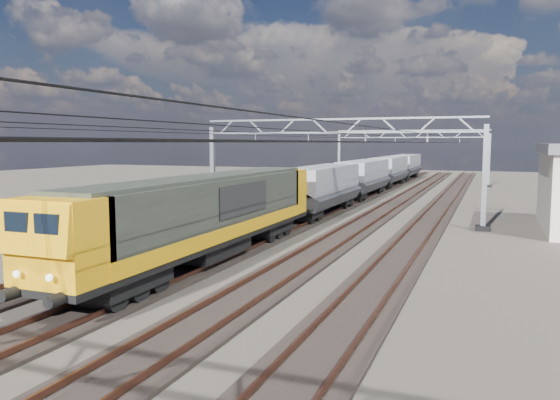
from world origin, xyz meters
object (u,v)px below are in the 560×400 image
(catenary_gantry_mid, at_px, (336,166))
(hopper_wagon_mid, at_px, (364,175))
(locomotive, at_px, (208,212))
(catenary_gantry_far, at_px, (411,155))
(hopper_wagon_fourth, at_px, (406,165))
(hopper_wagon_lead, at_px, (322,186))
(hopper_wagon_third, at_px, (389,169))
(trackside_cabinet, at_px, (21,248))

(catenary_gantry_mid, xyz_separation_m, hopper_wagon_mid, (-2.00, 17.51, -1.67))
(locomotive, bearing_deg, catenary_gantry_far, 87.73)
(catenary_gantry_mid, height_order, hopper_wagon_fourth, catenary_gantry_mid)
(hopper_wagon_lead, relative_size, hopper_wagon_third, 1.00)
(hopper_wagon_mid, distance_m, hopper_wagon_fourth, 28.40)
(hopper_wagon_lead, relative_size, hopper_wagon_fourth, 1.00)
(hopper_wagon_third, relative_size, hopper_wagon_fourth, 1.00)
(hopper_wagon_third, height_order, hopper_wagon_fourth, same)
(catenary_gantry_mid, distance_m, locomotive, 14.61)
(catenary_gantry_far, height_order, hopper_wagon_third, catenary_gantry_far)
(catenary_gantry_far, bearing_deg, trackside_cabinet, -98.93)
(catenary_gantry_mid, distance_m, trackside_cabinet, 20.86)
(hopper_wagon_lead, bearing_deg, hopper_wagon_mid, 90.00)
(catenary_gantry_far, distance_m, hopper_wagon_lead, 32.79)
(catenary_gantry_far, relative_size, hopper_wagon_fourth, 1.53)
(locomotive, xyz_separation_m, hopper_wagon_fourth, (-0.00, 60.30, -0.09))
(hopper_wagon_fourth, bearing_deg, hopper_wagon_third, -90.00)
(hopper_wagon_lead, bearing_deg, locomotive, -90.00)
(catenary_gantry_mid, height_order, hopper_wagon_third, catenary_gantry_mid)
(locomotive, xyz_separation_m, hopper_wagon_lead, (-0.00, 17.70, -0.09))
(hopper_wagon_fourth, bearing_deg, trackside_cabinet, -95.83)
(hopper_wagon_third, xyz_separation_m, trackside_cabinet, (-6.61, -50.50, -1.21))
(hopper_wagon_fourth, bearing_deg, hopper_wagon_mid, -90.00)
(hopper_wagon_third, bearing_deg, locomotive, -90.00)
(locomotive, bearing_deg, hopper_wagon_lead, 90.00)
(hopper_wagon_third, bearing_deg, hopper_wagon_mid, -90.00)
(hopper_wagon_third, bearing_deg, hopper_wagon_fourth, 90.00)
(locomotive, bearing_deg, hopper_wagon_mid, 90.00)
(trackside_cabinet, bearing_deg, locomotive, 31.43)
(locomotive, height_order, hopper_wagon_fourth, locomotive)
(catenary_gantry_mid, xyz_separation_m, trackside_cabinet, (-8.61, -18.79, -2.88))
(hopper_wagon_mid, xyz_separation_m, trackside_cabinet, (-6.61, -36.30, -1.21))
(hopper_wagon_lead, height_order, hopper_wagon_mid, same)
(hopper_wagon_lead, xyz_separation_m, hopper_wagon_fourth, (0.00, 42.60, 0.00))
(trackside_cabinet, bearing_deg, hopper_wagon_lead, 71.11)
(catenary_gantry_mid, relative_size, hopper_wagon_fourth, 1.53)
(hopper_wagon_third, distance_m, hopper_wagon_fourth, 14.20)
(catenary_gantry_far, distance_m, hopper_wagon_mid, 18.67)
(catenary_gantry_far, height_order, locomotive, catenary_gantry_far)
(hopper_wagon_lead, bearing_deg, trackside_cabinet, -106.65)
(hopper_wagon_lead, xyz_separation_m, trackside_cabinet, (-6.61, -22.10, -1.21))
(locomotive, relative_size, hopper_wagon_mid, 1.62)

